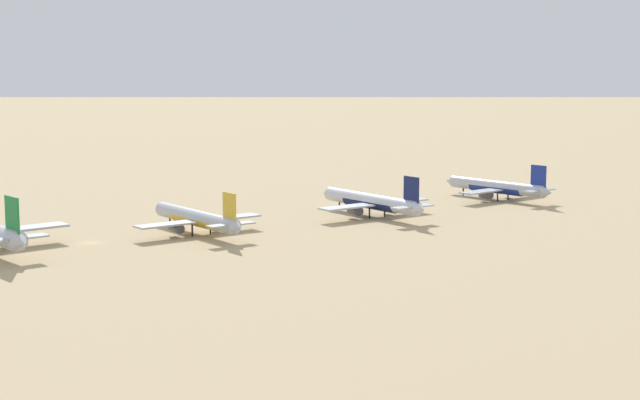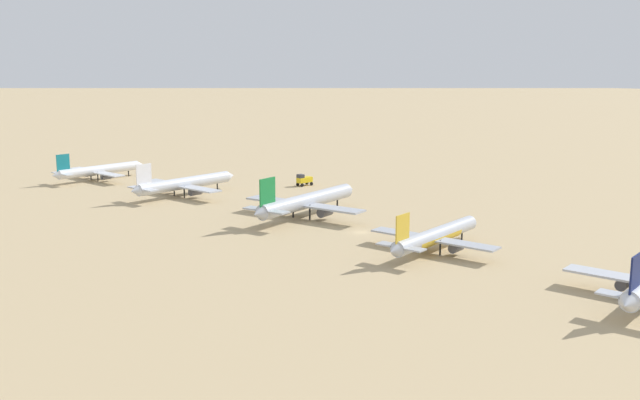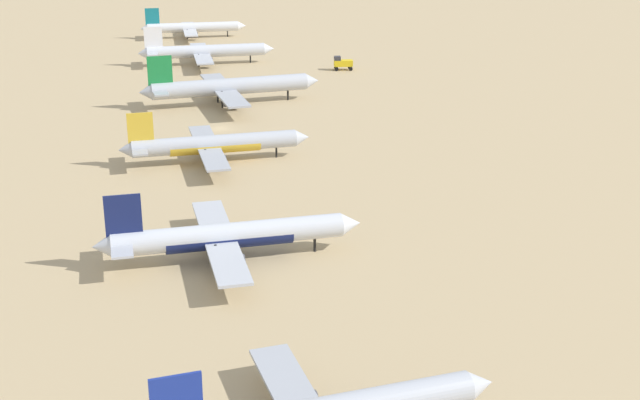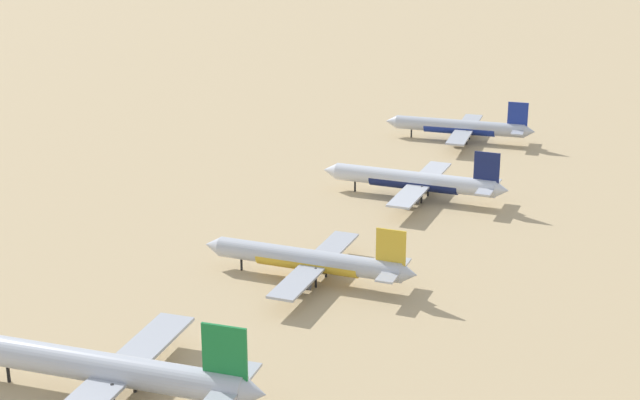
{
  "view_description": "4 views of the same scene",
  "coord_description": "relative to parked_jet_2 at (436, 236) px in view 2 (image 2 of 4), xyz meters",
  "views": [
    {
      "loc": [
        -191.72,
        86.57,
        37.91
      ],
      "look_at": [
        -3.2,
        -57.87,
        4.4
      ],
      "focal_mm": 56.25,
      "sensor_mm": 36.0,
      "label": 1
    },
    {
      "loc": [
        -141.23,
        -98.71,
        41.44
      ],
      "look_at": [
        9.25,
        19.41,
        4.22
      ],
      "focal_mm": 41.34,
      "sensor_mm": 36.0,
      "label": 2
    },
    {
      "loc": [
        -25.25,
        -185.49,
        52.21
      ],
      "look_at": [
        5.79,
        -64.79,
        6.18
      ],
      "focal_mm": 49.92,
      "sensor_mm": 36.0,
      "label": 3
    },
    {
      "loc": [
        -58.62,
        114.47,
        63.69
      ],
      "look_at": [
        2.64,
        -46.19,
        5.55
      ],
      "focal_mm": 55.92,
      "sensor_mm": 36.0,
      "label": 4
    }
  ],
  "objects": [
    {
      "name": "ground_plane",
      "position": [
        4.46,
        23.07,
        -3.52
      ],
      "size": [
        1800.0,
        1800.0,
        0.0
      ],
      "primitive_type": "plane",
      "color": "tan"
    },
    {
      "name": "parked_jet_2",
      "position": [
        0.0,
        0.0,
        0.0
      ],
      "size": [
        36.56,
        29.6,
        10.57
      ],
      "color": "#B2B7C1",
      "rests_on": "ground"
    },
    {
      "name": "parked_jet_5",
      "position": [
        12.07,
        137.53,
        -0.09
      ],
      "size": [
        35.26,
        28.66,
        10.16
      ],
      "color": "silver",
      "rests_on": "ground"
    },
    {
      "name": "parked_jet_3",
      "position": [
        9.75,
        43.98,
        0.73
      ],
      "size": [
        43.69,
        35.48,
        12.6
      ],
      "color": "#B2B7C1",
      "rests_on": "ground"
    },
    {
      "name": "service_truck",
      "position": [
        46.79,
        75.13,
        -1.44
      ],
      "size": [
        5.53,
        3.52,
        3.9
      ],
      "color": "yellow",
      "rests_on": "ground"
    },
    {
      "name": "parked_jet_4",
      "position": [
        10.41,
        92.29,
        0.29
      ],
      "size": [
        39.24,
        31.87,
        11.32
      ],
      "color": "silver",
      "rests_on": "ground"
    }
  ]
}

